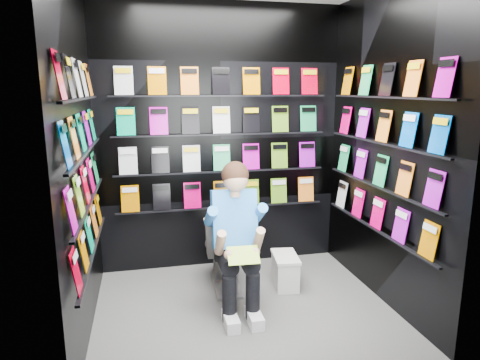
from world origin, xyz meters
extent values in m
plane|color=#5F5F5C|center=(0.00, 0.00, 0.00)|extent=(2.40, 2.40, 0.00)
cube|color=black|center=(0.00, 1.00, 1.30)|extent=(2.40, 0.04, 2.60)
cube|color=black|center=(0.00, -1.00, 1.30)|extent=(2.40, 0.04, 2.60)
cube|color=black|center=(-1.20, 0.00, 1.30)|extent=(0.04, 2.00, 2.60)
cube|color=black|center=(1.20, 0.00, 1.30)|extent=(0.04, 2.00, 2.60)
imported|color=silver|center=(-0.07, 0.48, 0.37)|extent=(0.46, 0.77, 0.73)
cube|color=silver|center=(0.47, 0.34, 0.13)|extent=(0.24, 0.38, 0.27)
cube|color=silver|center=(0.47, 0.34, 0.28)|extent=(0.26, 0.40, 0.03)
cube|color=green|center=(-0.07, -0.25, 0.58)|extent=(0.24, 0.15, 0.10)
camera|label=1|loc=(-0.75, -3.15, 1.79)|focal=32.00mm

